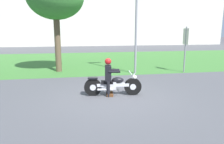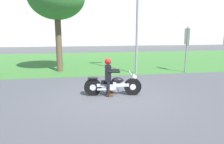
% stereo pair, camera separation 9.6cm
% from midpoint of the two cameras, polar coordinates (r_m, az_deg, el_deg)
% --- Properties ---
extents(ground, '(120.00, 120.00, 0.00)m').
position_cam_midpoint_polar(ground, '(7.56, 0.11, -7.19)').
color(ground, '#4C4C51').
extents(grass_verge, '(60.00, 12.00, 0.01)m').
position_cam_midpoint_polar(grass_verge, '(17.01, -5.73, 3.18)').
color(grass_verge, '#3D7533').
rests_on(grass_verge, ground).
extents(motorcycle_lead, '(2.14, 0.66, 0.88)m').
position_cam_midpoint_polar(motorcycle_lead, '(7.80, -0.05, -3.58)').
color(motorcycle_lead, black).
rests_on(motorcycle_lead, ground).
extents(rider_lead, '(0.58, 0.50, 1.40)m').
position_cam_midpoint_polar(rider_lead, '(7.69, -1.30, -0.53)').
color(rider_lead, black).
rests_on(rider_lead, ground).
extents(streetlight_pole, '(0.96, 0.20, 6.29)m').
position_cam_midpoint_polar(streetlight_pole, '(11.78, 7.02, 18.46)').
color(streetlight_pole, gray).
rests_on(streetlight_pole, ground).
extents(sign_banner, '(0.08, 0.60, 2.60)m').
position_cam_midpoint_polar(sign_banner, '(12.64, 19.24, 7.64)').
color(sign_banner, gray).
rests_on(sign_banner, ground).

